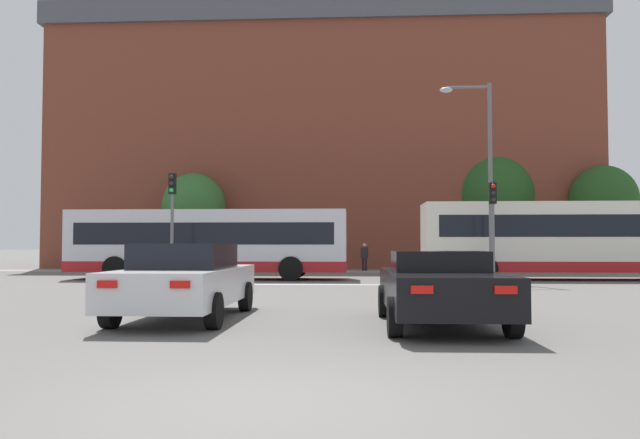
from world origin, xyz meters
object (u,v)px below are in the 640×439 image
(bus_crossing_trailing, at_px, (570,238))
(pedestrian_walking_east, at_px, (242,254))
(bus_crossing_lead, at_px, (209,242))
(street_lamp_junction, at_px, (482,162))
(car_saloon_left, at_px, (186,280))
(pedestrian_walking_west, at_px, (328,254))
(car_roadster_right, at_px, (440,287))
(pedestrian_waiting, at_px, (364,255))
(traffic_light_near_left, at_px, (172,209))
(traffic_light_near_right, at_px, (493,215))

(bus_crossing_trailing, distance_m, pedestrian_walking_east, 16.87)
(bus_crossing_lead, distance_m, street_lamp_junction, 11.80)
(car_saloon_left, height_order, street_lamp_junction, street_lamp_junction)
(car_saloon_left, bearing_deg, pedestrian_walking_west, 85.50)
(car_roadster_right, distance_m, bus_crossing_lead, 16.95)
(bus_crossing_trailing, bearing_deg, pedestrian_waiting, -135.29)
(bus_crossing_trailing, xyz_separation_m, pedestrian_walking_east, (-15.24, 7.20, -0.78))
(car_roadster_right, bearing_deg, bus_crossing_trailing, 63.32)
(traffic_light_near_left, bearing_deg, pedestrian_walking_west, 62.28)
(bus_crossing_trailing, distance_m, street_lamp_junction, 5.46)
(car_roadster_right, xyz_separation_m, pedestrian_walking_west, (-2.95, 22.78, 0.31))
(street_lamp_junction, bearing_deg, car_roadster_right, -104.69)
(car_roadster_right, bearing_deg, pedestrian_walking_east, 108.14)
(pedestrian_walking_west, bearing_deg, traffic_light_near_left, -106.22)
(traffic_light_near_right, bearing_deg, bus_crossing_lead, 166.49)
(car_saloon_left, relative_size, street_lamp_junction, 0.62)
(bus_crossing_trailing, xyz_separation_m, traffic_light_near_right, (-3.90, -3.13, 0.84))
(pedestrian_walking_west, bearing_deg, bus_crossing_lead, -110.27)
(bus_crossing_lead, xyz_separation_m, traffic_light_near_right, (11.40, -2.74, 1.01))
(car_saloon_left, xyz_separation_m, pedestrian_walking_west, (1.90, 21.96, 0.23))
(car_saloon_left, relative_size, traffic_light_near_left, 1.16)
(car_roadster_right, relative_size, pedestrian_waiting, 2.95)
(car_saloon_left, xyz_separation_m, street_lamp_junction, (8.36, 12.54, 3.97))
(bus_crossing_lead, height_order, bus_crossing_trailing, bus_crossing_trailing)
(bus_crossing_lead, xyz_separation_m, street_lamp_junction, (11.24, -1.69, 3.17))
(bus_crossing_trailing, xyz_separation_m, traffic_light_near_left, (-16.08, -3.26, 1.09))
(car_saloon_left, bearing_deg, bus_crossing_trailing, 50.12)
(car_saloon_left, bearing_deg, bus_crossing_lead, 101.89)
(pedestrian_walking_west, bearing_deg, bus_crossing_trailing, -23.39)
(traffic_light_near_left, height_order, street_lamp_junction, street_lamp_junction)
(bus_crossing_lead, xyz_separation_m, traffic_light_near_left, (-0.78, -2.87, 1.26))
(bus_crossing_trailing, xyz_separation_m, pedestrian_waiting, (-8.52, 8.61, -0.84))
(car_saloon_left, xyz_separation_m, traffic_light_near_right, (8.52, 11.50, 1.82))
(traffic_light_near_right, xyz_separation_m, street_lamp_junction, (-0.17, 1.05, 2.16))
(car_roadster_right, distance_m, street_lamp_junction, 14.39)
(bus_crossing_lead, xyz_separation_m, pedestrian_walking_east, (0.06, 7.59, -0.61))
(bus_crossing_trailing, distance_m, pedestrian_walking_west, 12.84)
(street_lamp_junction, bearing_deg, traffic_light_near_left, -174.41)
(bus_crossing_lead, height_order, traffic_light_near_right, traffic_light_near_right)
(pedestrian_waiting, bearing_deg, traffic_light_near_right, -58.31)
(car_roadster_right, xyz_separation_m, bus_crossing_lead, (-7.73, 15.05, 0.88))
(car_saloon_left, xyz_separation_m, pedestrian_walking_east, (-2.82, 21.83, 0.20))
(bus_crossing_lead, bearing_deg, bus_crossing_trailing, 91.46)
(car_saloon_left, distance_m, bus_crossing_lead, 14.55)
(car_saloon_left, xyz_separation_m, pedestrian_waiting, (3.90, 23.23, 0.14))
(car_saloon_left, bearing_deg, traffic_light_near_right, 53.91)
(car_saloon_left, bearing_deg, car_roadster_right, -9.08)
(street_lamp_junction, bearing_deg, bus_crossing_trailing, 27.15)
(traffic_light_near_left, xyz_separation_m, pedestrian_walking_east, (0.84, 10.46, -1.87))
(bus_crossing_trailing, relative_size, traffic_light_near_left, 2.92)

